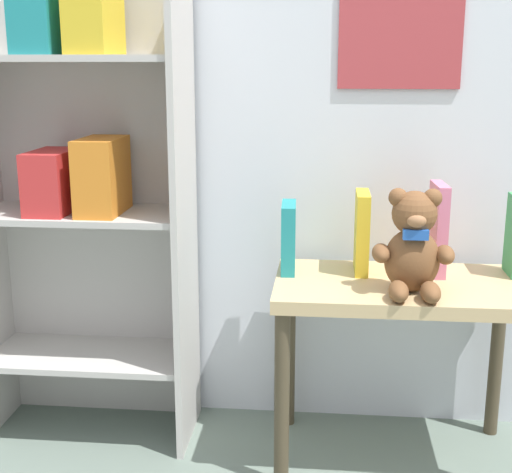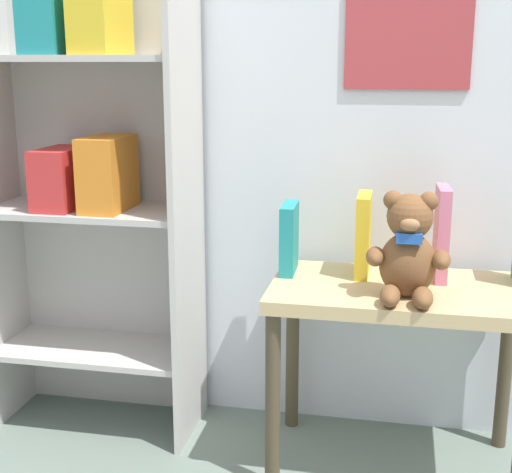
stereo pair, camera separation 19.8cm
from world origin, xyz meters
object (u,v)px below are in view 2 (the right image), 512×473
at_px(teddy_bear, 408,250).
at_px(bookshelf_side, 92,172).
at_px(book_standing_pink, 441,233).
at_px(display_table, 398,315).
at_px(book_standing_yellow, 364,235).
at_px(book_standing_teal, 289,238).

bearing_deg(teddy_bear, bookshelf_side, 167.91).
distance_m(bookshelf_side, teddy_bear, 0.95).
bearing_deg(book_standing_pink, bookshelf_side, 176.97).
distance_m(display_table, book_standing_pink, 0.25).
xyz_separation_m(display_table, book_standing_yellow, (-0.10, 0.09, 0.20)).
relative_size(teddy_bear, book_standing_teal, 1.39).
xyz_separation_m(bookshelf_side, book_standing_teal, (0.59, -0.03, -0.17)).
bearing_deg(book_standing_pink, book_standing_yellow, 178.32).
xyz_separation_m(book_standing_yellow, book_standing_pink, (0.21, 0.00, 0.01)).
bearing_deg(bookshelf_side, display_table, -6.67).
relative_size(bookshelf_side, display_table, 1.99).
xyz_separation_m(bookshelf_side, display_table, (0.90, -0.11, -0.34)).
height_order(bookshelf_side, teddy_bear, bookshelf_side).
bearing_deg(display_table, book_standing_teal, 165.84).
xyz_separation_m(bookshelf_side, teddy_bear, (0.92, -0.20, -0.14)).
relative_size(book_standing_teal, book_standing_yellow, 0.86).
distance_m(display_table, book_standing_yellow, 0.24).
relative_size(bookshelf_side, book_standing_yellow, 5.99).
xyz_separation_m(teddy_bear, book_standing_pink, (0.09, 0.19, 0.00)).
relative_size(book_standing_yellow, book_standing_pink, 0.89).
distance_m(book_standing_yellow, book_standing_pink, 0.21).
height_order(bookshelf_side, book_standing_pink, bookshelf_side).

